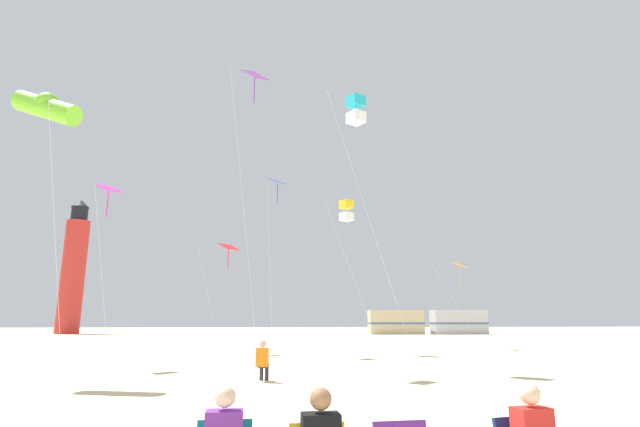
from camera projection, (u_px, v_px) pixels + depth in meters
name	position (u px, v px, depth m)	size (l,w,h in m)	color
kite_flyer_standing	(263.00, 359.00, 13.93)	(0.39, 0.54, 1.16)	orange
kite_diamond_blue	(277.00, 188.00, 25.80)	(1.22, 1.22, 9.23)	silver
kite_diamond_scarlet	(228.00, 250.00, 26.15)	(2.30, 2.30, 5.83)	silver
kite_diamond_violet	(254.00, 87.00, 19.02)	(1.54, 1.54, 11.51)	silver
kite_box_cyan	(356.00, 110.00, 19.48)	(3.17, 2.19, 10.65)	silver
kite_diamond_orange	(459.00, 267.00, 30.21)	(2.51, 2.51, 5.32)	silver
kite_diamond_magenta	(108.00, 194.00, 19.34)	(1.34, 1.34, 7.14)	silver
kite_box_gold	(346.00, 211.00, 26.74)	(2.89, 1.96, 8.24)	silver
kite_tube_lime	(47.00, 107.00, 15.85)	(2.59, 1.95, 9.31)	silver
lighthouse_distant	(73.00, 269.00, 59.96)	(2.80, 2.80, 16.80)	red
rv_van_tan	(396.00, 322.00, 57.20)	(6.50, 2.50, 2.80)	#C6B28C
rv_van_silver	(459.00, 322.00, 57.30)	(6.47, 2.41, 2.80)	#B7BABF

